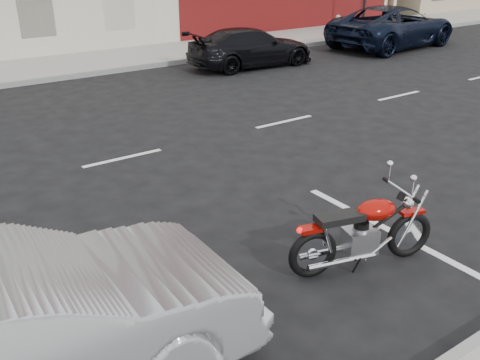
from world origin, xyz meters
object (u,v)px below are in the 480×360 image
object	(u,v)px
fire_hydrant	(338,23)
suv_far	(393,27)
motorcycle	(412,225)
car_far	(251,47)

from	to	relation	value
fire_hydrant	suv_far	xyz separation A→B (m)	(-0.41, -3.44, 0.26)
fire_hydrant	suv_far	bearing A→B (deg)	-96.75
fire_hydrant	motorcycle	distance (m)	18.60
suv_far	motorcycle	bearing A→B (deg)	125.97
motorcycle	car_far	distance (m)	11.97
suv_far	car_far	distance (m)	6.68
motorcycle	suv_far	distance (m)	15.89
motorcycle	suv_far	world-z (taller)	suv_far
motorcycle	suv_far	xyz separation A→B (m)	(11.93, 10.49, 0.33)
fire_hydrant	motorcycle	world-z (taller)	motorcycle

